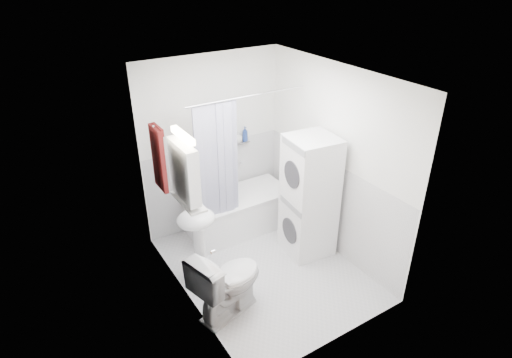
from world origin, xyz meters
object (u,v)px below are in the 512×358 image
sink (197,230)px  washer_dryer (309,197)px  bathtub (239,210)px  toilet (228,282)px

sink → washer_dryer: 1.45m
bathtub → washer_dryer: (0.51, -0.87, 0.49)m
bathtub → toilet: bearing=-124.4°
bathtub → washer_dryer: washer_dryer is taller
washer_dryer → toilet: washer_dryer is taller
washer_dryer → toilet: 1.51m
bathtub → toilet: (-0.89, -1.30, 0.10)m
sink → washer_dryer: washer_dryer is taller
sink → toilet: bearing=-86.9°
toilet → washer_dryer: bearing=-88.0°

